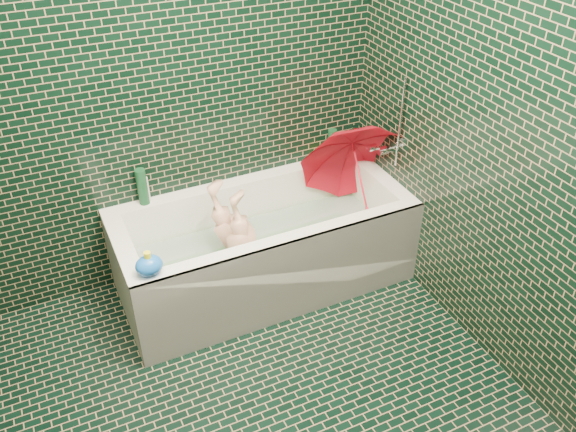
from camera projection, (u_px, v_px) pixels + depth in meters
name	position (u px, v px, depth m)	size (l,w,h in m)	color
wall_back	(152.00, 81.00, 3.19)	(2.80, 2.80, 0.00)	black
wall_right	(536.00, 145.00, 2.60)	(2.80, 2.80, 0.00)	black
bathtub	(265.00, 255.00, 3.65)	(1.70, 0.75, 0.55)	white
bath_mat	(264.00, 261.00, 3.69)	(1.35, 0.47, 0.01)	green
water	(263.00, 242.00, 3.61)	(1.48, 0.53, 0.00)	silver
faucet	(388.00, 144.00, 3.62)	(0.18, 0.19, 0.55)	silver
child	(243.00, 250.00, 3.53)	(0.34, 0.22, 0.92)	#DAA188
umbrella	(360.00, 179.00, 3.64)	(0.67, 0.67, 0.59)	red
soap_bottle_a	(358.00, 155.00, 3.96)	(0.09, 0.09, 0.24)	white
soap_bottle_b	(352.00, 152.00, 3.99)	(0.09, 0.10, 0.21)	#521E71
soap_bottle_c	(331.00, 159.00, 3.92)	(0.14, 0.14, 0.18)	#124023
bottle_right_tall	(332.00, 145.00, 3.86)	(0.06, 0.06, 0.21)	#124023
bottle_right_pump	(355.00, 139.00, 3.94)	(0.05, 0.05, 0.19)	silver
bottle_left_tall	(142.00, 187.00, 3.44)	(0.06, 0.06, 0.22)	#124023
bottle_left_short	(145.00, 190.00, 3.47)	(0.05, 0.05, 0.16)	white
rubber_duck	(321.00, 155.00, 3.88)	(0.11, 0.07, 0.09)	yellow
bath_toy	(149.00, 265.00, 2.95)	(0.16, 0.14, 0.13)	blue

